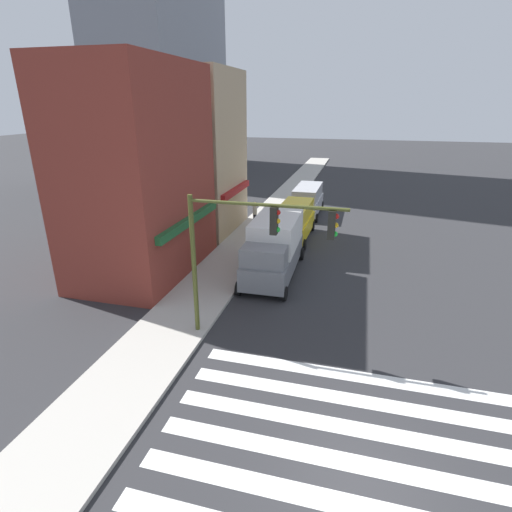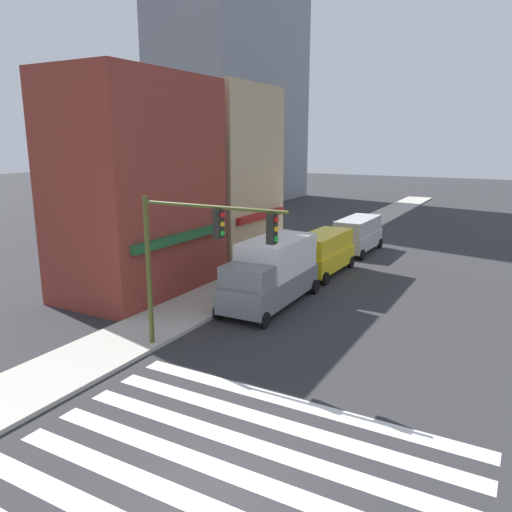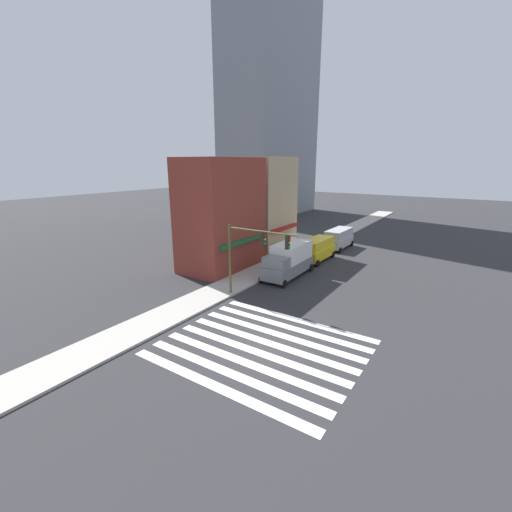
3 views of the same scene
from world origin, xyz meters
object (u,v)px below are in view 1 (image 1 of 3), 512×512
object	(u,v)px
pedestrian_white_shirt	(255,213)
box_truck_grey	(274,247)
van_silver	(308,199)
traffic_signal	(249,239)
van_yellow	(294,220)

from	to	relation	value
pedestrian_white_shirt	box_truck_grey	bearing A→B (deg)	-108.10
box_truck_grey	van_silver	size ratio (longest dim) A/B	1.24
box_truck_grey	pedestrian_white_shirt	world-z (taller)	box_truck_grey
traffic_signal	pedestrian_white_shirt	xyz separation A→B (m)	(14.50, 3.65, -3.02)
traffic_signal	van_yellow	distance (m)	13.04
box_truck_grey	van_yellow	bearing A→B (deg)	-1.00
box_truck_grey	pedestrian_white_shirt	size ratio (longest dim) A/B	3.52
traffic_signal	van_yellow	world-z (taller)	traffic_signal
van_yellow	van_silver	bearing A→B (deg)	1.07
traffic_signal	pedestrian_white_shirt	distance (m)	15.26
van_silver	pedestrian_white_shirt	world-z (taller)	van_silver
traffic_signal	box_truck_grey	xyz separation A→B (m)	(6.39, 0.45, -2.51)
traffic_signal	box_truck_grey	distance (m)	6.88
van_silver	pedestrian_white_shirt	xyz separation A→B (m)	(-4.60, 3.20, -0.21)
pedestrian_white_shirt	van_silver	bearing A→B (deg)	15.46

